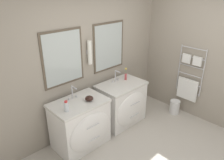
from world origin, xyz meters
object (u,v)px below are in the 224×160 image
vanity_left (81,124)px  vanity_right (122,103)px  flower_vase (126,75)px  amenity_bowl (89,98)px  toiletry_bottle (66,106)px  waste_bin (175,107)px

vanity_left → vanity_right: bearing=0.0°
vanity_right → flower_vase: bearing=29.6°
amenity_bowl → toiletry_bottle: bearing=-178.4°
vanity_left → waste_bin: bearing=-15.3°
flower_vase → amenity_bowl: bearing=-171.1°
flower_vase → waste_bin: (0.84, -0.67, -0.78)m
vanity_left → flower_vase: 1.30m
vanity_left → waste_bin: vanity_left is taller
vanity_right → amenity_bowl: size_ratio=6.71×
vanity_right → flower_vase: size_ratio=3.63×
vanity_left → flower_vase: flower_vase is taller
vanity_left → toiletry_bottle: (-0.28, -0.06, 0.49)m
vanity_left → waste_bin: 2.13m
waste_bin → flower_vase: bearing=141.6°
vanity_left → flower_vase: (1.19, 0.11, 0.51)m
vanity_left → toiletry_bottle: bearing=-167.9°
vanity_left → waste_bin: size_ratio=3.08×
flower_vase → toiletry_bottle: bearing=-173.2°
amenity_bowl → waste_bin: bearing=-15.0°
vanity_right → waste_bin: (1.04, -0.55, -0.27)m
vanity_right → toiletry_bottle: bearing=-177.3°
vanity_right → amenity_bowl: (-0.84, -0.05, 0.45)m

